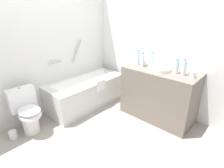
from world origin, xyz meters
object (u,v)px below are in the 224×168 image
water_bottle_1 (143,60)px  water_bottle_4 (177,67)px  sink_basin (160,69)px  drinking_glass_1 (144,62)px  water_bottle_3 (138,58)px  drinking_glass_0 (193,75)px  bathtub (86,91)px  sink_faucet (166,66)px  water_bottle_2 (152,60)px  toilet_paper_roll (13,135)px  toilet (27,111)px  water_bottle_0 (184,68)px

water_bottle_1 → water_bottle_4: bearing=-87.5°
sink_basin → drinking_glass_1: bearing=76.1°
water_bottle_3 → drinking_glass_0: (-0.02, -0.97, -0.08)m
sink_basin → drinking_glass_0: 0.51m
water_bottle_3 → bathtub: bearing=125.1°
sink_faucet → water_bottle_3: size_ratio=0.59×
water_bottle_2 → drinking_glass_0: (-0.04, -0.71, -0.08)m
water_bottle_2 → toilet_paper_roll: (-2.01, 1.10, -0.94)m
toilet_paper_roll → sink_basin: bearing=-33.9°
toilet → sink_basin: (1.68, -1.28, 0.55)m
sink_faucet → water_bottle_4: bearing=-121.7°
water_bottle_0 → water_bottle_3: (0.01, 0.83, 0.01)m
sink_basin → toilet_paper_roll: (-1.94, 1.30, -0.85)m
sink_faucet → water_bottle_4: (-0.15, -0.25, 0.07)m
water_bottle_3 → water_bottle_1: bearing=-105.6°
sink_basin → toilet_paper_roll: size_ratio=2.57×
sink_basin → water_bottle_1: water_bottle_1 is taller
water_bottle_3 → water_bottle_4: (-0.01, -0.72, -0.02)m
bathtub → sink_faucet: bearing=-60.9°
bathtub → water_bottle_3: 1.22m
water_bottle_3 → water_bottle_4: water_bottle_3 is taller
drinking_glass_1 → toilet_paper_roll: bearing=155.1°
water_bottle_2 → water_bottle_4: water_bottle_2 is taller
water_bottle_2 → sink_faucet: bearing=-60.2°
drinking_glass_0 → bathtub: bearing=107.1°
water_bottle_0 → water_bottle_3: size_ratio=0.96×
water_bottle_0 → water_bottle_3: water_bottle_3 is taller
drinking_glass_0 → sink_faucet: bearing=72.2°
water_bottle_0 → toilet_paper_roll: 2.75m
water_bottle_3 → toilet_paper_roll: bearing=157.2°
sink_faucet → drinking_glass_1: (-0.10, 0.36, 0.01)m
water_bottle_3 → drinking_glass_1: size_ratio=2.64×
water_bottle_3 → drinking_glass_1: water_bottle_3 is taller
bathtub → toilet_paper_roll: size_ratio=12.35×
drinking_glass_0 → drinking_glass_1: size_ratio=0.93×
sink_basin → water_bottle_1: bearing=88.1°
water_bottle_0 → water_bottle_4: water_bottle_0 is taller
bathtub → sink_faucet: 1.59m
bathtub → water_bottle_3: bearing=-54.9°
bathtub → water_bottle_0: size_ratio=6.27×
drinking_glass_1 → drinking_glass_0: bearing=-94.1°
water_bottle_1 → water_bottle_2: 0.15m
water_bottle_2 → drinking_glass_1: water_bottle_2 is taller
sink_basin → sink_faucet: size_ratio=2.12×
sink_faucet → water_bottle_2: (-0.12, 0.21, 0.09)m
toilet_paper_roll → bathtub: bearing=-1.2°
sink_faucet → toilet_paper_roll: sink_faucet is taller
toilet → water_bottle_2: size_ratio=2.74×
water_bottle_0 → toilet: bearing=136.3°
water_bottle_0 → drinking_glass_1: size_ratio=2.53×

